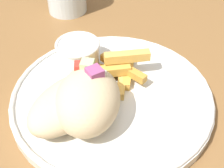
% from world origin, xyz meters
% --- Properties ---
extents(table, '(1.16, 1.16, 0.73)m').
position_xyz_m(table, '(0.00, 0.00, 0.65)').
color(table, brown).
rests_on(table, ground_plane).
extents(plate, '(0.28, 0.28, 0.02)m').
position_xyz_m(plate, '(0.03, -0.02, 0.73)').
color(plate, white).
rests_on(plate, table).
extents(pita_sandwich_near, '(0.13, 0.13, 0.07)m').
position_xyz_m(pita_sandwich_near, '(-0.02, -0.03, 0.77)').
color(pita_sandwich_near, beige).
rests_on(pita_sandwich_near, plate).
extents(pita_sandwich_far, '(0.13, 0.08, 0.05)m').
position_xyz_m(pita_sandwich_far, '(-0.03, -0.01, 0.76)').
color(pita_sandwich_far, beige).
rests_on(pita_sandwich_far, plate).
extents(fries_pile, '(0.09, 0.12, 0.04)m').
position_xyz_m(fries_pile, '(0.06, 0.00, 0.75)').
color(fries_pile, gold).
rests_on(fries_pile, plate).
extents(sauce_ramekin, '(0.07, 0.07, 0.04)m').
position_xyz_m(sauce_ramekin, '(0.05, 0.06, 0.76)').
color(sauce_ramekin, white).
rests_on(sauce_ramekin, plate).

